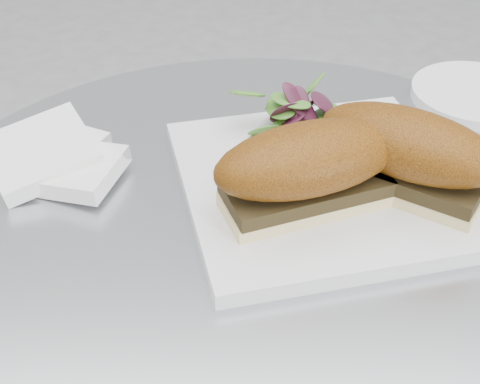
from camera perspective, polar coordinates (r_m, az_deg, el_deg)
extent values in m
cylinder|color=#A2A5A8|center=(0.61, 1.86, -4.00)|extent=(0.70, 0.70, 0.02)
cube|color=white|center=(0.65, 6.92, 0.70)|extent=(0.32, 0.32, 0.02)
cube|color=#F9D69C|center=(0.61, 5.64, -0.62)|extent=(0.16, 0.11, 0.01)
cube|color=black|center=(0.60, 5.71, 0.39)|extent=(0.16, 0.11, 0.01)
ellipsoid|color=#6E410A|center=(0.58, 5.90, 2.84)|extent=(0.19, 0.13, 0.06)
cube|color=#F9D69C|center=(0.64, 13.60, 0.70)|extent=(0.16, 0.13, 0.01)
cube|color=black|center=(0.63, 13.77, 1.68)|extent=(0.15, 0.13, 0.01)
ellipsoid|color=#6E410A|center=(0.62, 14.19, 4.02)|extent=(0.18, 0.15, 0.06)
cylinder|color=white|center=(0.85, 19.50, 7.85)|extent=(0.15, 0.15, 0.01)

